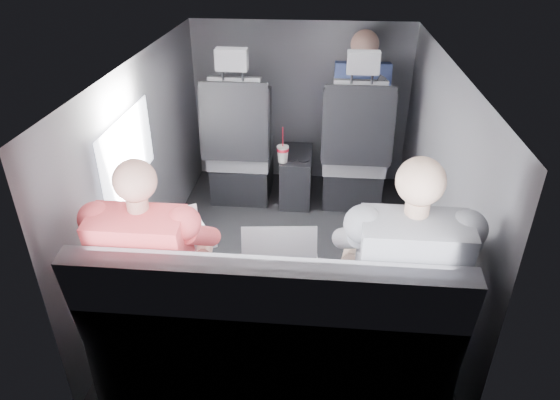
# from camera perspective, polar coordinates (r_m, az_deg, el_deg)

# --- Properties ---
(floor) EXTENTS (2.60, 2.60, 0.00)m
(floor) POSITION_cam_1_polar(r_m,az_deg,el_deg) (3.44, 0.92, -6.84)
(floor) COLOR black
(floor) RESTS_ON ground
(ceiling) EXTENTS (2.60, 2.60, 0.00)m
(ceiling) POSITION_cam_1_polar(r_m,az_deg,el_deg) (2.86, 1.14, 15.58)
(ceiling) COLOR #B2B2AD
(ceiling) RESTS_ON panel_back
(panel_left) EXTENTS (0.02, 2.60, 1.35)m
(panel_left) POSITION_cam_1_polar(r_m,az_deg,el_deg) (3.27, -14.94, 3.84)
(panel_left) COLOR #56565B
(panel_left) RESTS_ON floor
(panel_right) EXTENTS (0.02, 2.60, 1.35)m
(panel_right) POSITION_cam_1_polar(r_m,az_deg,el_deg) (3.16, 17.54, 2.52)
(panel_right) COLOR #56565B
(panel_right) RESTS_ON floor
(panel_front) EXTENTS (1.80, 0.02, 1.35)m
(panel_front) POSITION_cam_1_polar(r_m,az_deg,el_deg) (4.29, 2.35, 10.94)
(panel_front) COLOR #56565B
(panel_front) RESTS_ON floor
(panel_back) EXTENTS (1.80, 0.02, 1.35)m
(panel_back) POSITION_cam_1_polar(r_m,az_deg,el_deg) (2.01, -1.85, -13.15)
(panel_back) COLOR #56565B
(panel_back) RESTS_ON floor
(side_window) EXTENTS (0.02, 0.75, 0.42)m
(side_window) POSITION_cam_1_polar(r_m,az_deg,el_deg) (2.92, -16.98, 5.26)
(side_window) COLOR white
(side_window) RESTS_ON panel_left
(seatbelt) EXTENTS (0.35, 0.11, 0.59)m
(seatbelt) POSITION_cam_1_polar(r_m,az_deg,el_deg) (3.66, 8.99, 9.36)
(seatbelt) COLOR black
(seatbelt) RESTS_ON front_seat_right
(front_seat_left) EXTENTS (0.52, 0.58, 1.26)m
(front_seat_left) POSITION_cam_1_polar(r_m,az_deg,el_deg) (4.01, -4.55, 5.30)
(front_seat_left) COLOR black
(front_seat_left) RESTS_ON floor
(front_seat_right) EXTENTS (0.52, 0.58, 1.26)m
(front_seat_right) POSITION_cam_1_polar(r_m,az_deg,el_deg) (3.97, 8.43, 4.78)
(front_seat_right) COLOR black
(front_seat_right) RESTS_ON floor
(center_console) EXTENTS (0.24, 0.48, 0.41)m
(center_console) POSITION_cam_1_polar(r_m,az_deg,el_deg) (4.08, 1.89, 2.74)
(center_console) COLOR black
(center_console) RESTS_ON floor
(rear_bench) EXTENTS (1.60, 0.57, 0.92)m
(rear_bench) POSITION_cam_1_polar(r_m,az_deg,el_deg) (2.43, -1.02, -15.75)
(rear_bench) COLOR slate
(rear_bench) RESTS_ON floor
(soda_cup) EXTENTS (0.09, 0.09, 0.28)m
(soda_cup) POSITION_cam_1_polar(r_m,az_deg,el_deg) (3.83, 0.31, 5.37)
(soda_cup) COLOR white
(soda_cup) RESTS_ON center_console
(laptop_white) EXTENTS (0.44, 0.49, 0.26)m
(laptop_white) POSITION_cam_1_polar(r_m,az_deg,el_deg) (2.55, -12.23, -4.47)
(laptop_white) COLOR silver
(laptop_white) RESTS_ON passenger_rear_left
(laptop_silver) EXTENTS (0.37, 0.34, 0.25)m
(laptop_silver) POSITION_cam_1_polar(r_m,az_deg,el_deg) (2.41, 0.13, -6.06)
(laptop_silver) COLOR #BCBCC1
(laptop_silver) RESTS_ON rear_bench
(laptop_black) EXTENTS (0.37, 0.34, 0.24)m
(laptop_black) POSITION_cam_1_polar(r_m,az_deg,el_deg) (2.43, 13.09, -6.66)
(laptop_black) COLOR black
(laptop_black) RESTS_ON passenger_rear_right
(passenger_rear_left) EXTENTS (0.50, 0.62, 1.22)m
(passenger_rear_left) POSITION_cam_1_polar(r_m,az_deg,el_deg) (2.40, -13.77, -7.47)
(passenger_rear_left) COLOR #2F2F34
(passenger_rear_left) RESTS_ON rear_bench
(passenger_rear_right) EXTENTS (0.53, 0.65, 1.27)m
(passenger_rear_right) POSITION_cam_1_polar(r_m,az_deg,el_deg) (2.30, 13.61, -8.59)
(passenger_rear_right) COLOR navy
(passenger_rear_right) RESTS_ON rear_bench
(passenger_front_right) EXTENTS (0.43, 0.43, 0.90)m
(passenger_front_right) POSITION_cam_1_polar(r_m,az_deg,el_deg) (4.08, 9.14, 10.87)
(passenger_front_right) COLOR navy
(passenger_front_right) RESTS_ON front_seat_right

